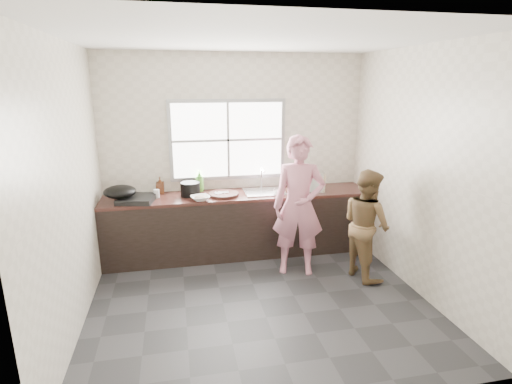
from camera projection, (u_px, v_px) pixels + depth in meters
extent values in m
cube|color=#2B2B2E|center=(259.00, 300.00, 4.40)|extent=(3.60, 3.20, 0.01)
cube|color=silver|center=(260.00, 38.00, 3.68)|extent=(3.60, 3.20, 0.01)
cube|color=beige|center=(235.00, 154.00, 5.55)|extent=(3.60, 0.01, 2.70)
cube|color=beige|center=(69.00, 190.00, 3.69)|extent=(0.01, 3.20, 2.70)
cube|color=silver|center=(419.00, 173.00, 4.39)|extent=(0.01, 3.20, 2.70)
cube|color=beige|center=(312.00, 240.00, 2.52)|extent=(3.60, 0.01, 2.70)
cube|color=black|center=(240.00, 225.00, 5.50)|extent=(3.60, 0.62, 0.82)
cube|color=#371B16|center=(239.00, 195.00, 5.39)|extent=(3.60, 0.64, 0.04)
cube|color=silver|center=(264.00, 192.00, 5.45)|extent=(0.55, 0.45, 0.02)
cylinder|color=silver|center=(261.00, 178.00, 5.60)|extent=(0.02, 0.02, 0.30)
cube|color=#9EA0A5|center=(228.00, 140.00, 5.47)|extent=(1.60, 0.05, 1.10)
cube|color=white|center=(228.00, 140.00, 5.44)|extent=(1.50, 0.01, 1.00)
imported|color=#D07D93|center=(299.00, 210.00, 4.86)|extent=(0.67, 0.53, 1.61)
imported|color=brown|center=(366.00, 224.00, 4.79)|extent=(0.62, 0.74, 1.34)
cylinder|color=black|center=(224.00, 194.00, 5.28)|extent=(0.48, 0.48, 0.04)
cube|color=#B0B3B7|center=(222.00, 193.00, 5.28)|extent=(0.21, 0.14, 0.01)
imported|color=white|center=(200.00, 198.00, 5.07)|extent=(0.29, 0.29, 0.06)
imported|color=silver|center=(300.00, 189.00, 5.48)|extent=(0.26, 0.26, 0.07)
imported|color=white|center=(279.00, 192.00, 5.34)|extent=(0.22, 0.22, 0.06)
cylinder|color=black|center=(190.00, 189.00, 5.26)|extent=(0.28, 0.28, 0.18)
cylinder|color=white|center=(190.00, 195.00, 5.29)|extent=(0.26, 0.26, 0.02)
imported|color=#4FA034|center=(200.00, 181.00, 5.46)|extent=(0.13, 0.13, 0.30)
imported|color=#4C2613|center=(160.00, 186.00, 5.37)|extent=(0.10, 0.10, 0.21)
imported|color=#402110|center=(197.00, 186.00, 5.47)|extent=(0.13, 0.13, 0.15)
cylinder|color=silver|center=(157.00, 194.00, 5.19)|extent=(0.09, 0.09, 0.11)
cube|color=black|center=(137.00, 199.00, 5.03)|extent=(0.50, 0.50, 0.06)
ellipsoid|color=black|center=(120.00, 192.00, 4.97)|extent=(0.48, 0.48, 0.15)
cube|color=silver|center=(310.00, 182.00, 5.45)|extent=(0.41, 0.31, 0.28)
cylinder|color=silver|center=(144.00, 197.00, 5.23)|extent=(0.26, 0.26, 0.01)
cylinder|color=#BABDC2|center=(147.00, 194.00, 5.36)|extent=(0.29, 0.29, 0.01)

